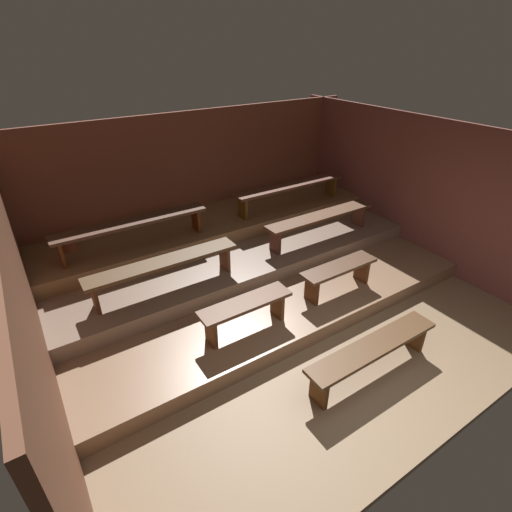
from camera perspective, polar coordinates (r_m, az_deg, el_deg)
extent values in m
cube|color=#8A6E4F|center=(6.00, 2.16, -6.92)|extent=(6.81, 5.79, 0.08)
cube|color=brown|center=(7.40, -9.13, 11.07)|extent=(6.81, 0.06, 2.43)
cube|color=brown|center=(4.56, -30.74, -5.81)|extent=(0.06, 5.79, 2.43)
cube|color=brown|center=(7.40, 22.26, 9.22)|extent=(0.06, 5.79, 2.43)
cube|color=#8E6A4E|center=(6.39, -1.38, -2.66)|extent=(6.01, 3.60, 0.23)
cube|color=#876D5A|center=(6.72, -4.08, 1.30)|extent=(6.01, 2.41, 0.23)
cube|color=olive|center=(7.05, -6.34, 4.72)|extent=(6.01, 1.32, 0.23)
cube|color=brown|center=(4.81, 16.92, -12.62)|extent=(1.86, 0.32, 0.05)
cube|color=brown|center=(4.51, 9.25, -18.84)|extent=(0.05, 0.26, 0.38)
cube|color=brown|center=(5.48, 22.33, -10.70)|extent=(0.05, 0.26, 0.38)
cube|color=brown|center=(4.87, -1.56, -6.98)|extent=(1.23, 0.32, 0.05)
cube|color=brown|center=(4.82, -6.64, -10.90)|extent=(0.05, 0.26, 0.38)
cube|color=brown|center=(5.22, 3.15, -7.07)|extent=(0.05, 0.26, 0.38)
cube|color=brown|center=(5.71, 12.15, -1.60)|extent=(1.23, 0.32, 0.05)
cube|color=brown|center=(5.53, 8.20, -4.98)|extent=(0.05, 0.26, 0.38)
cube|color=brown|center=(6.14, 15.28, -1.97)|extent=(0.05, 0.26, 0.38)
cube|color=brown|center=(5.40, -13.48, -0.90)|extent=(2.12, 0.32, 0.05)
cube|color=brown|center=(5.35, -22.62, -5.65)|extent=(0.05, 0.26, 0.38)
cube|color=brown|center=(5.82, -4.63, -0.15)|extent=(0.05, 0.26, 0.38)
cube|color=brown|center=(6.70, 9.49, 5.82)|extent=(2.12, 0.32, 0.05)
cube|color=#582F25|center=(6.25, 2.85, 2.18)|extent=(0.05, 0.26, 0.38)
cube|color=#582F25|center=(7.41, 14.84, 5.80)|extent=(0.05, 0.26, 0.38)
cube|color=#543525|center=(6.11, -17.79, 4.71)|extent=(2.32, 0.32, 0.05)
cube|color=#622D13|center=(6.07, -26.75, 0.32)|extent=(0.05, 0.26, 0.38)
cube|color=#622D13|center=(6.50, -8.81, 5.28)|extent=(0.05, 0.26, 0.38)
cube|color=brown|center=(7.35, 5.05, 10.27)|extent=(2.32, 0.32, 0.05)
cube|color=brown|center=(6.88, -1.96, 7.04)|extent=(0.05, 0.26, 0.38)
cube|color=brown|center=(8.07, 10.93, 10.04)|extent=(0.05, 0.26, 0.38)
cylinder|color=#9E4C2D|center=(6.49, -25.83, 1.74)|extent=(0.20, 0.20, 0.25)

